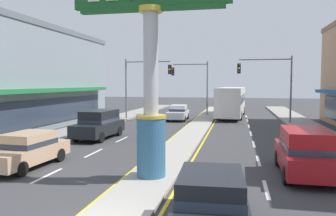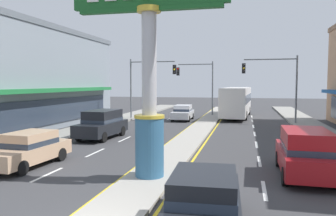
{
  "view_description": "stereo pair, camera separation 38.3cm",
  "coord_description": "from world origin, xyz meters",
  "px_view_note": "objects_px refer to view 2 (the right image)",
  "views": [
    {
      "loc": [
        3.2,
        -6.96,
        3.71
      ],
      "look_at": [
        0.14,
        7.6,
        2.6
      ],
      "focal_mm": 35.18,
      "sensor_mm": 36.0,
      "label": 1
    },
    {
      "loc": [
        3.58,
        -6.87,
        3.71
      ],
      "look_at": [
        0.14,
        7.6,
        2.6
      ],
      "focal_mm": 35.18,
      "sensor_mm": 36.0,
      "label": 2
    }
  ],
  "objects_px": {
    "storefront_left": "(11,77)",
    "traffic_light_left_side": "(147,78)",
    "traffic_light_right_side": "(276,78)",
    "sedan_near_left_lane": "(28,149)",
    "district_sign": "(149,73)",
    "sedan_far_left_oncoming": "(183,112)",
    "suv_near_right_lane": "(305,153)",
    "suv_far_right_lane": "(102,124)",
    "bus_mid_left_lane": "(237,100)",
    "traffic_light_median_far": "(199,79)",
    "sedan_kerb_right": "(204,201)"
  },
  "relations": [
    {
      "from": "district_sign",
      "to": "traffic_light_right_side",
      "type": "bearing_deg",
      "value": 72.13
    },
    {
      "from": "sedan_near_left_lane",
      "to": "traffic_light_median_far",
      "type": "bearing_deg",
      "value": 80.16
    },
    {
      "from": "traffic_light_right_side",
      "to": "suv_far_right_lane",
      "type": "height_order",
      "value": "traffic_light_right_side"
    },
    {
      "from": "suv_far_right_lane",
      "to": "sedan_kerb_right",
      "type": "relative_size",
      "value": 1.07
    },
    {
      "from": "traffic_light_right_side",
      "to": "bus_mid_left_lane",
      "type": "relative_size",
      "value": 0.55
    },
    {
      "from": "sedan_far_left_oncoming",
      "to": "sedan_kerb_right",
      "type": "bearing_deg",
      "value": -78.03
    },
    {
      "from": "traffic_light_median_far",
      "to": "bus_mid_left_lane",
      "type": "xyz_separation_m",
      "value": [
        4.23,
        -0.58,
        -2.33
      ]
    },
    {
      "from": "sedan_far_left_oncoming",
      "to": "suv_near_right_lane",
      "type": "bearing_deg",
      "value": -65.67
    },
    {
      "from": "storefront_left",
      "to": "traffic_light_left_side",
      "type": "xyz_separation_m",
      "value": [
        9.0,
        8.73,
        0.02
      ]
    },
    {
      "from": "district_sign",
      "to": "suv_near_right_lane",
      "type": "relative_size",
      "value": 1.68
    },
    {
      "from": "storefront_left",
      "to": "traffic_light_right_side",
      "type": "xyz_separation_m",
      "value": [
        21.38,
        7.9,
        0.02
      ]
    },
    {
      "from": "suv_far_right_lane",
      "to": "storefront_left",
      "type": "bearing_deg",
      "value": 163.45
    },
    {
      "from": "traffic_light_left_side",
      "to": "suv_far_right_lane",
      "type": "distance_m",
      "value": 11.95
    },
    {
      "from": "sedan_near_left_lane",
      "to": "sedan_far_left_oncoming",
      "type": "height_order",
      "value": "same"
    },
    {
      "from": "district_sign",
      "to": "traffic_light_right_side",
      "type": "xyz_separation_m",
      "value": [
        6.19,
        19.2,
        0.15
      ]
    },
    {
      "from": "storefront_left",
      "to": "sedan_far_left_oncoming",
      "type": "bearing_deg",
      "value": 36.37
    },
    {
      "from": "district_sign",
      "to": "traffic_light_median_far",
      "type": "distance_m",
      "value": 25.47
    },
    {
      "from": "suv_near_right_lane",
      "to": "bus_mid_left_lane",
      "type": "height_order",
      "value": "bus_mid_left_lane"
    },
    {
      "from": "traffic_light_left_side",
      "to": "traffic_light_right_side",
      "type": "distance_m",
      "value": 12.41
    },
    {
      "from": "traffic_light_right_side",
      "to": "sedan_near_left_lane",
      "type": "distance_m",
      "value": 22.33
    },
    {
      "from": "storefront_left",
      "to": "district_sign",
      "type": "bearing_deg",
      "value": -36.65
    },
    {
      "from": "traffic_light_left_side",
      "to": "suv_near_right_lane",
      "type": "bearing_deg",
      "value": -56.51
    },
    {
      "from": "district_sign",
      "to": "sedan_far_left_oncoming",
      "type": "height_order",
      "value": "district_sign"
    },
    {
      "from": "storefront_left",
      "to": "sedan_far_left_oncoming",
      "type": "height_order",
      "value": "storefront_left"
    },
    {
      "from": "district_sign",
      "to": "suv_far_right_lane",
      "type": "distance_m",
      "value": 10.84
    },
    {
      "from": "storefront_left",
      "to": "traffic_light_right_side",
      "type": "height_order",
      "value": "storefront_left"
    },
    {
      "from": "district_sign",
      "to": "sedan_far_left_oncoming",
      "type": "distance_m",
      "value": 20.99
    },
    {
      "from": "suv_near_right_lane",
      "to": "sedan_far_left_oncoming",
      "type": "bearing_deg",
      "value": 114.33
    },
    {
      "from": "suv_far_right_lane",
      "to": "sedan_far_left_oncoming",
      "type": "xyz_separation_m",
      "value": [
        3.29,
        12.03,
        -0.2
      ]
    },
    {
      "from": "storefront_left",
      "to": "sedan_kerb_right",
      "type": "height_order",
      "value": "storefront_left"
    },
    {
      "from": "sedan_near_left_lane",
      "to": "bus_mid_left_lane",
      "type": "height_order",
      "value": "bus_mid_left_lane"
    },
    {
      "from": "traffic_light_right_side",
      "to": "traffic_light_left_side",
      "type": "bearing_deg",
      "value": 176.19
    },
    {
      "from": "traffic_light_right_side",
      "to": "sedan_near_left_lane",
      "type": "height_order",
      "value": "traffic_light_right_side"
    },
    {
      "from": "sedan_far_left_oncoming",
      "to": "storefront_left",
      "type": "bearing_deg",
      "value": -143.63
    },
    {
      "from": "traffic_light_left_side",
      "to": "sedan_near_left_lane",
      "type": "relative_size",
      "value": 1.41
    },
    {
      "from": "district_sign",
      "to": "sedan_near_left_lane",
      "type": "xyz_separation_m",
      "value": [
        -5.9,
        0.75,
        -3.31
      ]
    },
    {
      "from": "traffic_light_left_side",
      "to": "district_sign",
      "type": "bearing_deg",
      "value": -72.82
    },
    {
      "from": "district_sign",
      "to": "traffic_light_right_side",
      "type": "height_order",
      "value": "district_sign"
    },
    {
      "from": "suv_far_right_lane",
      "to": "bus_mid_left_lane",
      "type": "xyz_separation_m",
      "value": [
        8.51,
        16.3,
        0.88
      ]
    },
    {
      "from": "sedan_kerb_right",
      "to": "sedan_far_left_oncoming",
      "type": "bearing_deg",
      "value": 101.97
    },
    {
      "from": "storefront_left",
      "to": "traffic_light_left_side",
      "type": "relative_size",
      "value": 3.73
    },
    {
      "from": "suv_near_right_lane",
      "to": "bus_mid_left_lane",
      "type": "distance_m",
      "value": 23.35
    },
    {
      "from": "traffic_light_left_side",
      "to": "bus_mid_left_lane",
      "type": "height_order",
      "value": "traffic_light_left_side"
    },
    {
      "from": "traffic_light_median_far",
      "to": "sedan_near_left_lane",
      "type": "xyz_separation_m",
      "value": [
        -4.28,
        -24.67,
        -3.41
      ]
    },
    {
      "from": "sedan_far_left_oncoming",
      "to": "sedan_kerb_right",
      "type": "relative_size",
      "value": 0.99
    },
    {
      "from": "suv_near_right_lane",
      "to": "sedan_kerb_right",
      "type": "height_order",
      "value": "suv_near_right_lane"
    },
    {
      "from": "traffic_light_right_side",
      "to": "sedan_far_left_oncoming",
      "type": "height_order",
      "value": "traffic_light_right_side"
    },
    {
      "from": "bus_mid_left_lane",
      "to": "traffic_light_right_side",
      "type": "bearing_deg",
      "value": -57.56
    },
    {
      "from": "traffic_light_median_far",
      "to": "suv_far_right_lane",
      "type": "bearing_deg",
      "value": -104.22
    },
    {
      "from": "district_sign",
      "to": "traffic_light_median_far",
      "type": "relative_size",
      "value": 1.25
    }
  ]
}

